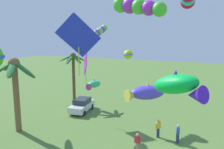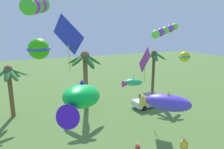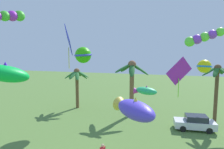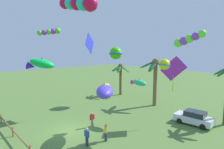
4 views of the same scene
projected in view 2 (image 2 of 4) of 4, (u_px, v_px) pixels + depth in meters
name	position (u px, v px, depth m)	size (l,w,h in m)	color
palm_tree_0	(85.00, 67.00, 22.85)	(4.18, 4.32, 6.85)	brown
palm_tree_1	(154.00, 63.00, 26.34)	(3.23, 3.16, 6.55)	brown
palm_tree_2	(9.00, 79.00, 20.60)	(3.60, 3.66, 5.63)	brown
parked_car_0	(148.00, 100.00, 24.19)	(4.04, 2.04, 1.51)	silver
spectator_1	(184.00, 148.00, 14.29)	(0.43, 0.43, 1.59)	#2D3351
kite_fish_1	(81.00, 98.00, 7.71)	(2.60, 3.11, 1.54)	#0AC240
kite_ball_2	(39.00, 49.00, 17.61)	(2.87, 2.87, 1.85)	#30C00E
kite_ball_3	(185.00, 57.00, 17.72)	(1.40, 1.40, 0.93)	#D3D510
kite_tube_4	(164.00, 31.00, 20.38)	(3.10, 0.94, 1.55)	#65F03B
kite_fish_5	(165.00, 102.00, 13.87)	(3.48, 3.35, 1.48)	#513FDA
kite_fish_6	(132.00, 82.00, 18.07)	(2.05, 0.91, 0.89)	#2ABD6E
kite_tube_7	(36.00, 5.00, 7.98)	(1.30, 2.53, 0.98)	green
kite_diamond_8	(68.00, 36.00, 12.79)	(1.48, 2.30, 3.71)	#2430D4
kite_diamond_9	(145.00, 60.00, 20.93)	(2.35, 1.52, 3.83)	purple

